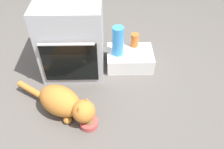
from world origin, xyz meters
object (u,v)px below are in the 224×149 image
Objects in this scene: pantry_cabinet at (130,58)px; food_bowl at (89,123)px; oven at (73,35)px; cat at (64,103)px; water_bottle at (118,41)px; sauce_jar at (135,40)px.

pantry_cabinet reaches higher than food_bowl.
oven is 0.67m from cat.
pantry_cabinet is 0.84m from food_bowl.
oven reaches higher than water_bottle.
cat reaches higher than pantry_cabinet.
cat is 0.97m from sauce_jar.
oven is at bearing 103.01° from food_bowl.
oven is 5.22× the size of sauce_jar.
cat is (-0.58, -0.62, 0.06)m from pantry_cabinet.
oven reaches higher than food_bowl.
sauce_jar is (0.05, 0.11, 0.15)m from pantry_cabinet.
food_bowl is 0.26m from cat.
water_bottle is at bearing -144.09° from sauce_jar.
pantry_cabinet is (0.56, -0.01, -0.28)m from oven.
food_bowl is 0.82m from water_bottle.
water_bottle is at bearing -170.82° from pantry_cabinet.
food_bowl is 0.20× the size of cat.
oven is 0.62m from pantry_cabinet.
water_bottle is at bearing -4.21° from oven.
sauce_jar is (0.61, 0.10, -0.13)m from oven.
cat is at bearing 148.70° from food_bowl.
food_bowl is (0.17, -0.75, -0.33)m from oven.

